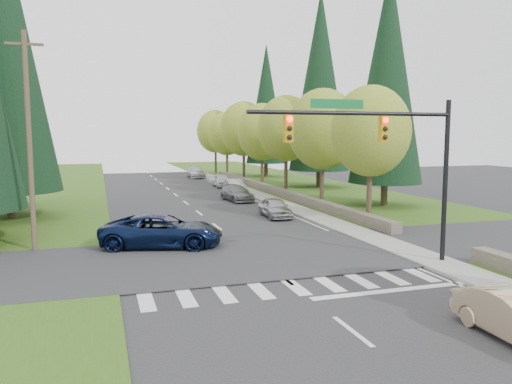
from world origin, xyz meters
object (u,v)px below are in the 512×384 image
parked_car_c (235,186)px  parked_car_d (222,180)px  parked_car_e (196,172)px  parked_car_b (237,193)px  suv_navy (162,231)px  parked_car_a (275,208)px

parked_car_c → parked_car_d: parked_car_d is taller
parked_car_e → parked_car_b: bearing=-90.9°
suv_navy → parked_car_b: size_ratio=1.35×
parked_car_a → parked_car_e: parked_car_e is taller
parked_car_a → parked_car_e: (0.73, 31.75, 0.04)m
parked_car_d → parked_car_e: parked_car_e is taller
suv_navy → parked_car_b: bearing=-12.1°
parked_car_c → parked_car_a: bearing=-92.7°
parked_car_e → parked_car_c: bearing=-87.8°
parked_car_a → parked_car_d: size_ratio=0.95×
parked_car_d → parked_car_a: bearing=-91.4°
parked_car_c → suv_navy: bearing=-112.7°
parked_car_c → parked_car_e: size_ratio=0.85×
parked_car_a → parked_car_b: 8.67m
suv_navy → parked_car_e: bearing=2.2°
parked_car_b → parked_car_e: parked_car_e is taller
parked_car_c → parked_car_d: size_ratio=1.01×
parked_car_b → parked_car_c: 5.27m
parked_car_a → parked_car_c: size_ratio=0.94×
suv_navy → parked_car_a: (8.14, 6.70, -0.16)m
suv_navy → parked_car_e: size_ratio=1.23×
suv_navy → parked_car_a: size_ratio=1.53×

